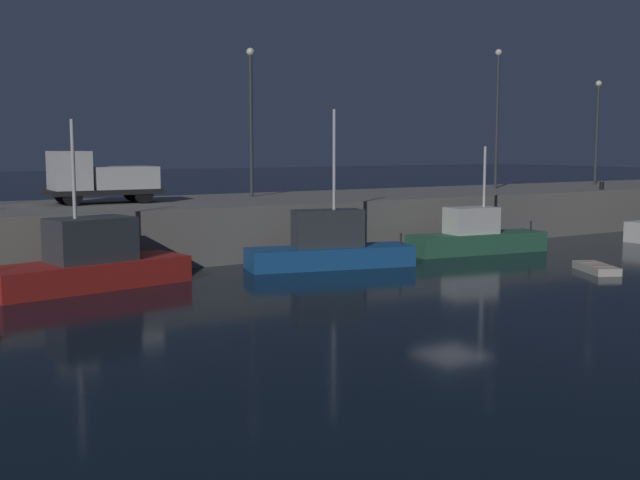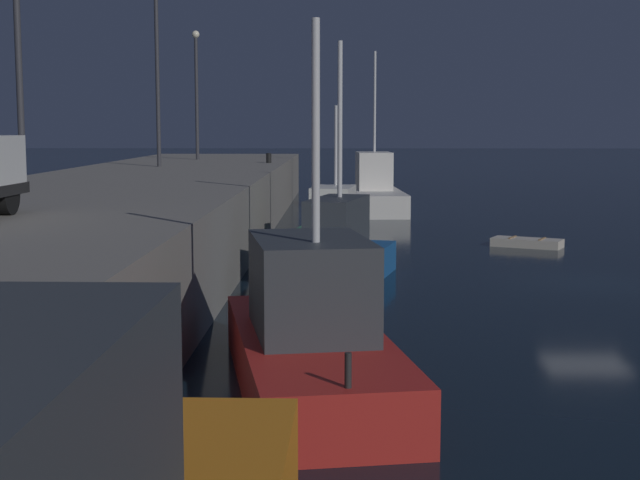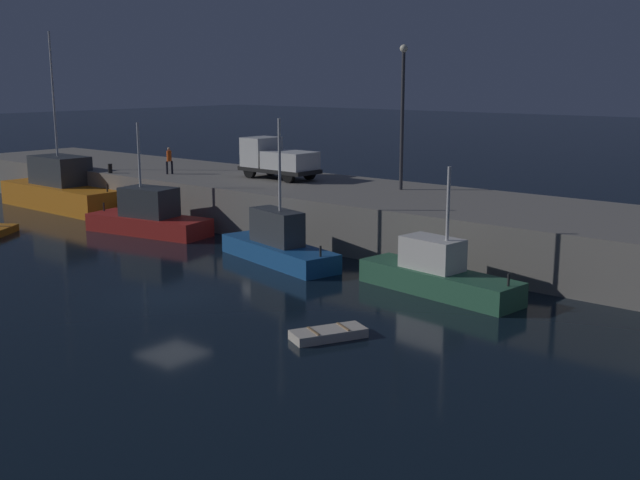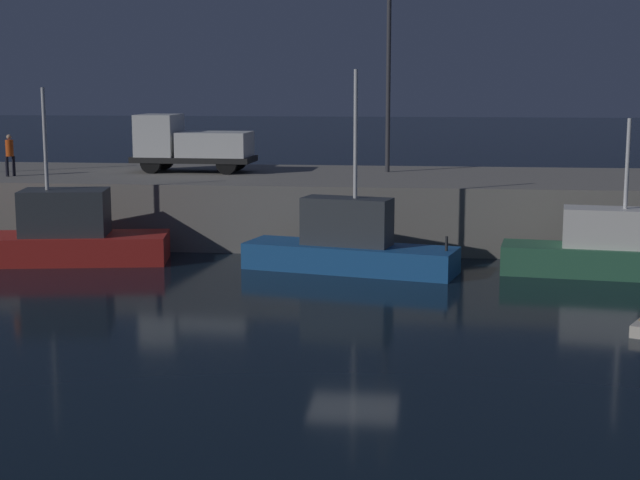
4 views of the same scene
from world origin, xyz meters
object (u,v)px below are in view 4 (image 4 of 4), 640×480
(fishing_boat_orange, at_px, (349,246))
(utility_truck, at_px, (189,144))
(lamp_post_west, at_px, (389,65))
(dockworker, at_px, (10,152))
(fishing_trawler_green, at_px, (609,252))
(fishing_trawler_red, at_px, (64,236))

(fishing_boat_orange, height_order, utility_truck, fishing_boat_orange)
(lamp_post_west, bearing_deg, dockworker, -166.49)
(fishing_trawler_green, bearing_deg, lamp_post_west, 131.33)
(utility_truck, relative_size, dockworker, 3.04)
(lamp_post_west, bearing_deg, fishing_boat_orange, -95.30)
(fishing_trawler_green, height_order, lamp_post_west, lamp_post_west)
(fishing_trawler_green, xyz_separation_m, lamp_post_west, (-8.09, 9.20, 6.54))
(fishing_trawler_red, height_order, fishing_trawler_green, fishing_trawler_red)
(fishing_boat_orange, relative_size, utility_truck, 1.45)
(lamp_post_west, height_order, dockworker, lamp_post_west)
(fishing_trawler_red, xyz_separation_m, fishing_boat_orange, (10.63, -0.41, -0.10))
(fishing_trawler_red, height_order, utility_truck, fishing_trawler_red)
(lamp_post_west, bearing_deg, fishing_trawler_red, -142.02)
(fishing_boat_orange, bearing_deg, fishing_trawler_green, 1.19)
(fishing_trawler_green, bearing_deg, utility_truck, 153.98)
(fishing_trawler_red, xyz_separation_m, fishing_trawler_green, (19.59, -0.23, -0.17))
(fishing_trawler_red, distance_m, fishing_trawler_green, 19.60)
(fishing_trawler_green, height_order, utility_truck, fishing_trawler_green)
(fishing_trawler_green, relative_size, dockworker, 4.31)
(lamp_post_west, relative_size, utility_truck, 1.50)
(lamp_post_west, height_order, utility_truck, lamp_post_west)
(utility_truck, xyz_separation_m, dockworker, (-7.06, -2.82, -0.23))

